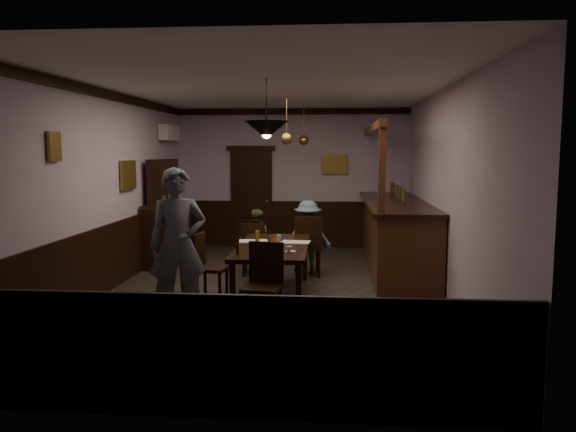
# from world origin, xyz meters

# --- Properties ---
(room) EXTENTS (5.01, 8.01, 3.01)m
(room) POSITION_xyz_m (0.00, 0.00, 1.50)
(room) COLOR #2D2621
(room) RESTS_ON ground
(dining_table) EXTENTS (1.03, 2.21, 0.75)m
(dining_table) POSITION_xyz_m (0.04, -0.24, 0.69)
(dining_table) COLOR black
(dining_table) RESTS_ON ground
(chair_far_left) EXTENTS (0.41, 0.41, 0.91)m
(chair_far_left) POSITION_xyz_m (-0.43, 1.02, 0.50)
(chair_far_left) COLOR black
(chair_far_left) RESTS_ON ground
(chair_far_right) EXTENTS (0.50, 0.50, 1.03)m
(chair_far_right) POSITION_xyz_m (0.48, 1.03, 0.57)
(chair_far_right) COLOR black
(chair_far_right) RESTS_ON ground
(chair_near) EXTENTS (0.49, 0.49, 1.00)m
(chair_near) POSITION_xyz_m (0.07, -1.56, 0.55)
(chair_near) COLOR black
(chair_near) RESTS_ON ground
(chair_side) EXTENTS (0.45, 0.45, 0.94)m
(chair_side) POSITION_xyz_m (-0.89, -0.45, 0.51)
(chair_side) COLOR black
(chair_side) RESTS_ON ground
(person_standing) EXTENTS (0.80, 0.65, 1.90)m
(person_standing) POSITION_xyz_m (-0.99, -1.51, 0.95)
(person_standing) COLOR slate
(person_standing) RESTS_ON ground
(person_seated_left) EXTENTS (0.61, 0.51, 1.10)m
(person_seated_left) POSITION_xyz_m (-0.44, 1.30, 0.55)
(person_seated_left) COLOR #4B4D2E
(person_seated_left) RESTS_ON ground
(person_seated_right) EXTENTS (0.83, 0.49, 1.26)m
(person_seated_right) POSITION_xyz_m (0.46, 1.31, 0.63)
(person_seated_right) COLOR slate
(person_seated_right) RESTS_ON ground
(newspaper_left) EXTENTS (0.46, 0.36, 0.01)m
(newspaper_left) POSITION_xyz_m (-0.30, 0.08, 0.75)
(newspaper_left) COLOR silver
(newspaper_left) RESTS_ON dining_table
(newspaper_right) EXTENTS (0.45, 0.34, 0.01)m
(newspaper_right) POSITION_xyz_m (0.34, 0.03, 0.75)
(newspaper_right) COLOR silver
(newspaper_right) RESTS_ON dining_table
(napkin) EXTENTS (0.15, 0.15, 0.00)m
(napkin) POSITION_xyz_m (-0.02, -0.51, 0.75)
(napkin) COLOR #FFCE5D
(napkin) RESTS_ON dining_table
(saucer) EXTENTS (0.15, 0.15, 0.01)m
(saucer) POSITION_xyz_m (0.33, -0.75, 0.76)
(saucer) COLOR white
(saucer) RESTS_ON dining_table
(coffee_cup) EXTENTS (0.08, 0.08, 0.07)m
(coffee_cup) POSITION_xyz_m (0.31, -0.82, 0.80)
(coffee_cup) COLOR white
(coffee_cup) RESTS_ON saucer
(pastry_plate) EXTENTS (0.22, 0.22, 0.01)m
(pastry_plate) POSITION_xyz_m (0.03, -0.79, 0.76)
(pastry_plate) COLOR white
(pastry_plate) RESTS_ON dining_table
(pastry_ring_a) EXTENTS (0.13, 0.13, 0.04)m
(pastry_ring_a) POSITION_xyz_m (-0.03, -0.75, 0.79)
(pastry_ring_a) COLOR #C68C47
(pastry_ring_a) RESTS_ON pastry_plate
(pastry_ring_b) EXTENTS (0.13, 0.13, 0.04)m
(pastry_ring_b) POSITION_xyz_m (0.02, -0.77, 0.79)
(pastry_ring_b) COLOR #C68C47
(pastry_ring_b) RESTS_ON pastry_plate
(soda_can) EXTENTS (0.07, 0.07, 0.12)m
(soda_can) POSITION_xyz_m (0.05, -0.36, 0.81)
(soda_can) COLOR orange
(soda_can) RESTS_ON dining_table
(beer_glass) EXTENTS (0.06, 0.06, 0.20)m
(beer_glass) POSITION_xyz_m (-0.20, -0.19, 0.85)
(beer_glass) COLOR #BF721E
(beer_glass) RESTS_ON dining_table
(water_glass) EXTENTS (0.06, 0.06, 0.15)m
(water_glass) POSITION_xyz_m (0.11, -0.21, 0.82)
(water_glass) COLOR silver
(water_glass) RESTS_ON dining_table
(pepper_mill) EXTENTS (0.04, 0.04, 0.14)m
(pepper_mill) POSITION_xyz_m (-0.35, -0.98, 0.82)
(pepper_mill) COLOR black
(pepper_mill) RESTS_ON dining_table
(sideboard) EXTENTS (0.52, 1.47, 1.94)m
(sideboard) POSITION_xyz_m (-2.21, 1.97, 0.78)
(sideboard) COLOR black
(sideboard) RESTS_ON ground
(bar_counter) EXTENTS (1.06, 4.55, 2.55)m
(bar_counter) POSITION_xyz_m (1.99, 1.96, 0.64)
(bar_counter) COLOR #4C2314
(bar_counter) RESTS_ON ground
(door_back) EXTENTS (0.90, 0.06, 2.10)m
(door_back) POSITION_xyz_m (-0.90, 3.95, 1.05)
(door_back) COLOR black
(door_back) RESTS_ON ground
(ac_unit) EXTENTS (0.20, 0.85, 0.30)m
(ac_unit) POSITION_xyz_m (-2.38, 2.90, 2.45)
(ac_unit) COLOR white
(ac_unit) RESTS_ON ground
(picture_left_small) EXTENTS (0.04, 0.28, 0.36)m
(picture_left_small) POSITION_xyz_m (-2.46, -1.60, 2.15)
(picture_left_small) COLOR olive
(picture_left_small) RESTS_ON ground
(picture_left_large) EXTENTS (0.04, 0.62, 0.48)m
(picture_left_large) POSITION_xyz_m (-2.46, 0.80, 1.70)
(picture_left_large) COLOR olive
(picture_left_large) RESTS_ON ground
(picture_back) EXTENTS (0.55, 0.04, 0.42)m
(picture_back) POSITION_xyz_m (0.90, 3.96, 1.80)
(picture_back) COLOR olive
(picture_back) RESTS_ON ground
(pendant_iron) EXTENTS (0.56, 0.56, 0.75)m
(pendant_iron) POSITION_xyz_m (0.05, -1.04, 2.36)
(pendant_iron) COLOR black
(pendant_iron) RESTS_ON ground
(pendant_brass_mid) EXTENTS (0.20, 0.20, 0.81)m
(pendant_brass_mid) POSITION_xyz_m (0.10, 1.31, 2.30)
(pendant_brass_mid) COLOR #BF8C3F
(pendant_brass_mid) RESTS_ON ground
(pendant_brass_far) EXTENTS (0.20, 0.20, 0.81)m
(pendant_brass_far) POSITION_xyz_m (0.30, 2.90, 2.30)
(pendant_brass_far) COLOR #BF8C3F
(pendant_brass_far) RESTS_ON ground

